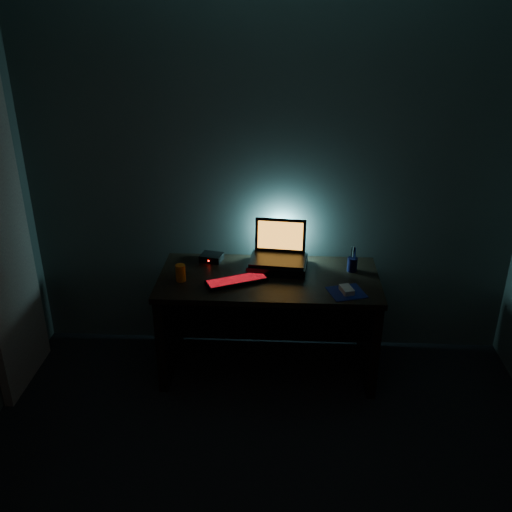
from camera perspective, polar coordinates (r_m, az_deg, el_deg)
The scene contains 10 objects.
room at distance 2.23m, azimuth 0.06°, elevation -9.57°, with size 3.50×4.00×2.50m.
desk at distance 4.05m, azimuth 1.28°, elevation -5.01°, with size 1.50×0.70×0.75m.
riser at distance 3.99m, azimuth 2.20°, elevation -0.84°, with size 0.40×0.30×0.06m, color black.
laptop at distance 4.00m, azimuth 2.31°, elevation 0.64°, with size 0.40×0.32×0.26m.
keyboard at distance 3.81m, azimuth -1.96°, elevation -2.48°, with size 0.43×0.29×0.03m.
mousepad at distance 3.73m, azimuth 9.04°, elevation -3.61°, with size 0.22×0.20×0.00m, color #0B1450.
mouse at distance 3.72m, azimuth 9.06°, elevation -3.35°, with size 0.07×0.11×0.03m, color #98999E.
pen_cup at distance 4.00m, azimuth 9.61°, elevation -0.83°, with size 0.07×0.07×0.10m, color black.
juice_glass at distance 3.84m, azimuth -7.55°, elevation -1.68°, with size 0.07×0.07×0.12m, color #D7590B.
router at distance 4.12m, azimuth -4.46°, elevation -0.14°, with size 0.17×0.15×0.05m.
Camera 1 is at (0.09, -1.84, 2.51)m, focal length 40.00 mm.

